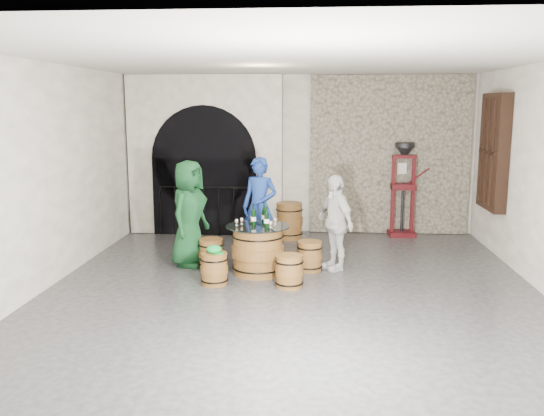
# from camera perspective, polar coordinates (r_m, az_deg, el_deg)

# --- Properties ---
(ground) EXTENTS (8.00, 8.00, 0.00)m
(ground) POSITION_cam_1_polar(r_m,az_deg,el_deg) (8.23, 1.92, -8.23)
(ground) COLOR #29292C
(ground) RESTS_ON ground
(wall_back) EXTENTS (8.00, 0.00, 8.00)m
(wall_back) POSITION_cam_1_polar(r_m,az_deg,el_deg) (11.85, 2.79, 5.32)
(wall_back) COLOR white
(wall_back) RESTS_ON ground
(wall_front) EXTENTS (8.00, 0.00, 8.00)m
(wall_front) POSITION_cam_1_polar(r_m,az_deg,el_deg) (3.94, -0.42, -4.43)
(wall_front) COLOR white
(wall_front) RESTS_ON ground
(wall_left) EXTENTS (0.00, 8.00, 8.00)m
(wall_left) POSITION_cam_1_polar(r_m,az_deg,el_deg) (8.74, -21.62, 2.91)
(wall_left) COLOR white
(wall_left) RESTS_ON ground
(ceiling) EXTENTS (8.00, 8.00, 0.00)m
(ceiling) POSITION_cam_1_polar(r_m,az_deg,el_deg) (7.83, 2.07, 14.58)
(ceiling) COLOR beige
(ceiling) RESTS_ON wall_back
(stone_facing_panel) EXTENTS (3.20, 0.12, 3.18)m
(stone_facing_panel) POSITION_cam_1_polar(r_m,az_deg,el_deg) (11.88, 11.53, 5.14)
(stone_facing_panel) COLOR gray
(stone_facing_panel) RESTS_ON ground
(arched_opening) EXTENTS (3.10, 0.60, 3.19)m
(arched_opening) POSITION_cam_1_polar(r_m,az_deg,el_deg) (11.79, -6.55, 5.16)
(arched_opening) COLOR white
(arched_opening) RESTS_ON ground
(shuttered_window) EXTENTS (0.23, 1.10, 2.00)m
(shuttered_window) POSITION_cam_1_polar(r_m,az_deg,el_deg) (10.68, 21.07, 5.21)
(shuttered_window) COLOR black
(shuttered_window) RESTS_ON wall_right
(barrel_table) EXTENTS (0.99, 0.99, 0.77)m
(barrel_table) POSITION_cam_1_polar(r_m,az_deg,el_deg) (8.95, -1.41, -4.17)
(barrel_table) COLOR brown
(barrel_table) RESTS_ON ground
(barrel_stool_left) EXTENTS (0.41, 0.41, 0.48)m
(barrel_stool_left) POSITION_cam_1_polar(r_m,az_deg,el_deg) (9.36, -6.05, -4.50)
(barrel_stool_left) COLOR brown
(barrel_stool_left) RESTS_ON ground
(barrel_stool_far) EXTENTS (0.41, 0.41, 0.48)m
(barrel_stool_far) POSITION_cam_1_polar(r_m,az_deg,el_deg) (9.80, -1.26, -3.78)
(barrel_stool_far) COLOR brown
(barrel_stool_far) RESTS_ON ground
(barrel_stool_right) EXTENTS (0.41, 0.41, 0.48)m
(barrel_stool_right) POSITION_cam_1_polar(r_m,az_deg,el_deg) (9.17, 3.74, -4.78)
(barrel_stool_right) COLOR brown
(barrel_stool_right) RESTS_ON ground
(barrel_stool_near_right) EXTENTS (0.41, 0.41, 0.48)m
(barrel_stool_near_right) POSITION_cam_1_polar(r_m,az_deg,el_deg) (8.33, 1.73, -6.30)
(barrel_stool_near_right) COLOR brown
(barrel_stool_near_right) RESTS_ON ground
(barrel_stool_near_left) EXTENTS (0.41, 0.41, 0.48)m
(barrel_stool_near_left) POSITION_cam_1_polar(r_m,az_deg,el_deg) (8.50, -5.74, -6.01)
(barrel_stool_near_left) COLOR brown
(barrel_stool_near_left) RESTS_ON ground
(green_cap) EXTENTS (0.26, 0.22, 0.12)m
(green_cap) POSITION_cam_1_polar(r_m,az_deg,el_deg) (8.42, -5.75, -4.11)
(green_cap) COLOR #0D9835
(green_cap) RESTS_ON barrel_stool_near_left
(person_green) EXTENTS (0.79, 0.97, 1.73)m
(person_green) POSITION_cam_1_polar(r_m,az_deg,el_deg) (9.42, -8.21, -0.54)
(person_green) COLOR #113F1D
(person_green) RESTS_ON ground
(person_blue) EXTENTS (0.73, 0.58, 1.73)m
(person_blue) POSITION_cam_1_polar(r_m,az_deg,el_deg) (9.94, -1.23, 0.12)
(person_blue) COLOR navy
(person_blue) RESTS_ON ground
(person_white) EXTENTS (0.78, 0.96, 1.53)m
(person_white) POSITION_cam_1_polar(r_m,az_deg,el_deg) (9.16, 6.26, -1.44)
(person_white) COLOR silver
(person_white) RESTS_ON ground
(wine_bottle_left) EXTENTS (0.08, 0.08, 0.32)m
(wine_bottle_left) POSITION_cam_1_polar(r_m,az_deg,el_deg) (8.87, -1.84, -0.89)
(wine_bottle_left) COLOR black
(wine_bottle_left) RESTS_ON barrel_table
(wine_bottle_center) EXTENTS (0.08, 0.08, 0.32)m
(wine_bottle_center) POSITION_cam_1_polar(r_m,az_deg,el_deg) (8.71, -0.54, -1.10)
(wine_bottle_center) COLOR black
(wine_bottle_center) RESTS_ON barrel_table
(wine_bottle_right) EXTENTS (0.08, 0.08, 0.32)m
(wine_bottle_right) POSITION_cam_1_polar(r_m,az_deg,el_deg) (9.02, -0.79, -0.70)
(wine_bottle_right) COLOR black
(wine_bottle_right) RESTS_ON barrel_table
(tasting_glass_a) EXTENTS (0.05, 0.05, 0.10)m
(tasting_glass_a) POSITION_cam_1_polar(r_m,az_deg,el_deg) (8.88, -3.53, -1.43)
(tasting_glass_a) COLOR #C46426
(tasting_glass_a) RESTS_ON barrel_table
(tasting_glass_b) EXTENTS (0.05, 0.05, 0.10)m
(tasting_glass_b) POSITION_cam_1_polar(r_m,az_deg,el_deg) (8.96, 0.31, -1.31)
(tasting_glass_b) COLOR #C46426
(tasting_glass_b) RESTS_ON barrel_table
(tasting_glass_c) EXTENTS (0.05, 0.05, 0.10)m
(tasting_glass_c) POSITION_cam_1_polar(r_m,az_deg,el_deg) (9.13, -2.02, -1.10)
(tasting_glass_c) COLOR #C46426
(tasting_glass_c) RESTS_ON barrel_table
(tasting_glass_d) EXTENTS (0.05, 0.05, 0.10)m
(tasting_glass_d) POSITION_cam_1_polar(r_m,az_deg,el_deg) (9.01, -0.67, -1.25)
(tasting_glass_d) COLOR #C46426
(tasting_glass_d) RESTS_ON barrel_table
(tasting_glass_e) EXTENTS (0.05, 0.05, 0.10)m
(tasting_glass_e) POSITION_cam_1_polar(r_m,az_deg,el_deg) (8.70, -0.14, -1.65)
(tasting_glass_e) COLOR #C46426
(tasting_glass_e) RESTS_ON barrel_table
(tasting_glass_f) EXTENTS (0.05, 0.05, 0.10)m
(tasting_glass_f) POSITION_cam_1_polar(r_m,az_deg,el_deg) (8.97, -3.02, -1.31)
(tasting_glass_f) COLOR #C46426
(tasting_glass_f) RESTS_ON barrel_table
(side_barrel) EXTENTS (0.54, 0.54, 0.71)m
(side_barrel) POSITION_cam_1_polar(r_m,az_deg,el_deg) (11.31, 1.73, -1.28)
(side_barrel) COLOR brown
(side_barrel) RESTS_ON ground
(corking_press) EXTENTS (0.78, 0.44, 1.87)m
(corking_press) POSITION_cam_1_polar(r_m,az_deg,el_deg) (11.70, 12.88, 2.49)
(corking_press) COLOR #4D0C12
(corking_press) RESTS_ON ground
(control_box) EXTENTS (0.18, 0.10, 0.22)m
(control_box) POSITION_cam_1_polar(r_m,az_deg,el_deg) (11.86, 12.74, 3.87)
(control_box) COLOR silver
(control_box) RESTS_ON wall_back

